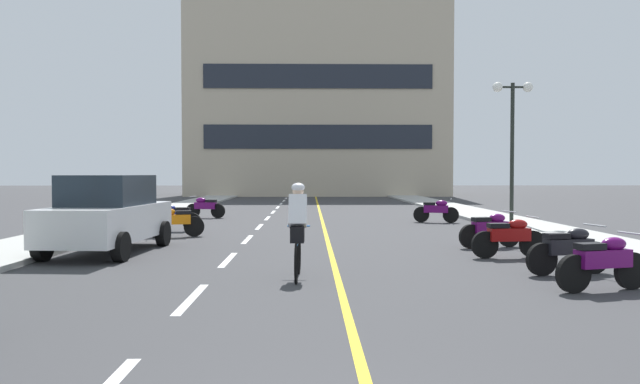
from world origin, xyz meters
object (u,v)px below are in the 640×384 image
object	(u,v)px
motorcycle_1	(604,261)
cyclist_rider	(298,228)
parked_car_near	(108,214)
motorcycle_8	(205,207)
motorcycle_4	(490,229)
motorcycle_5	(174,221)
street_lamp_mid	(512,119)
motorcycle_2	(569,249)
motorcycle_7	(436,210)
motorcycle_6	(175,217)
motorcycle_3	(509,237)

from	to	relation	value
motorcycle_1	cyclist_rider	distance (m)	5.04
parked_car_near	motorcycle_8	world-z (taller)	parked_car_near
motorcycle_4	motorcycle_5	bearing A→B (deg)	162.67
street_lamp_mid	cyclist_rider	bearing A→B (deg)	-124.55
parked_car_near	motorcycle_5	world-z (taller)	parked_car_near
motorcycle_2	motorcycle_8	world-z (taller)	same
street_lamp_mid	motorcycle_7	distance (m)	4.30
motorcycle_4	motorcycle_7	bearing A→B (deg)	87.99
motorcycle_6	parked_car_near	bearing A→B (deg)	-94.00
motorcycle_8	cyclist_rider	xyz separation A→B (m)	(4.15, -14.43, 0.41)
parked_car_near	motorcycle_7	distance (m)	12.73
motorcycle_2	cyclist_rider	xyz separation A→B (m)	(-4.97, -0.24, 0.41)
motorcycle_3	street_lamp_mid	bearing A→B (deg)	70.97
motorcycle_4	motorcycle_6	size ratio (longest dim) A/B	0.98
motorcycle_2	motorcycle_4	world-z (taller)	same
motorcycle_5	motorcycle_6	xyz separation A→B (m)	(-0.39, 1.79, 0.00)
motorcycle_4	motorcycle_8	distance (m)	13.52
parked_car_near	motorcycle_6	size ratio (longest dim) A/B	2.53
motorcycle_1	motorcycle_3	bearing A→B (deg)	93.84
parked_car_near	motorcycle_7	xyz separation A→B (m)	(9.50, 8.46, -0.44)
motorcycle_1	motorcycle_2	distance (m)	1.54
motorcycle_3	cyclist_rider	distance (m)	5.21
street_lamp_mid	motorcycle_4	xyz separation A→B (m)	(-2.82, -6.73, -3.34)
street_lamp_mid	motorcycle_4	world-z (taller)	street_lamp_mid
street_lamp_mid	motorcycle_5	size ratio (longest dim) A/B	3.01
motorcycle_4	motorcycle_1	bearing A→B (deg)	-88.85
cyclist_rider	motorcycle_1	bearing A→B (deg)	-14.96
cyclist_rider	motorcycle_3	bearing A→B (deg)	27.62
parked_car_near	motorcycle_1	bearing A→B (deg)	-26.81
motorcycle_2	motorcycle_5	xyz separation A→B (m)	(-8.71, 6.65, 0.00)
street_lamp_mid	motorcycle_3	size ratio (longest dim) A/B	2.96
motorcycle_3	motorcycle_8	bearing A→B (deg)	126.06
motorcycle_3	motorcycle_6	size ratio (longest dim) A/B	1.00
motorcycle_5	motorcycle_7	xyz separation A→B (m)	(8.75, 5.00, 0.00)
motorcycle_5	cyclist_rider	distance (m)	7.85
motorcycle_7	motorcycle_8	size ratio (longest dim) A/B	0.99
street_lamp_mid	motorcycle_1	bearing A→B (deg)	-102.44
motorcycle_3	motorcycle_8	xyz separation A→B (m)	(-8.75, 12.02, 0.00)
motorcycle_1	motorcycle_7	world-z (taller)	same
motorcycle_7	motorcycle_8	bearing A→B (deg)	164.50
motorcycle_3	motorcycle_6	xyz separation A→B (m)	(-8.73, 6.27, 0.00)
motorcycle_5	parked_car_near	bearing A→B (deg)	-102.30
street_lamp_mid	motorcycle_2	bearing A→B (deg)	-103.55
motorcycle_2	motorcycle_3	distance (m)	2.20
motorcycle_4	motorcycle_6	world-z (taller)	same
street_lamp_mid	motorcycle_5	xyz separation A→B (m)	(-11.30, -4.09, -3.34)
motorcycle_6	motorcycle_4	bearing A→B (deg)	-26.59
street_lamp_mid	motorcycle_6	xyz separation A→B (m)	(-11.68, -2.29, -3.34)
parked_car_near	motorcycle_4	distance (m)	9.28
motorcycle_5	motorcycle_7	world-z (taller)	same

